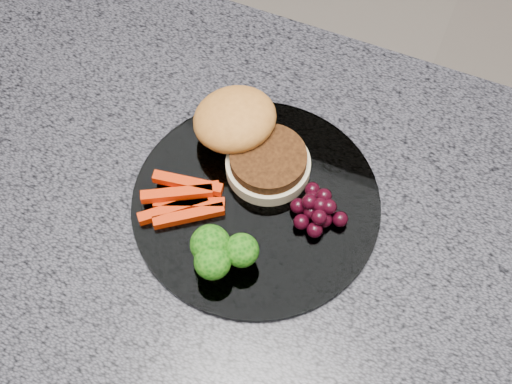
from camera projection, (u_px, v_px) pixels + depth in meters
countertop at (326, 280)px, 0.73m from camera, size 1.20×0.60×0.04m
plate at (256, 203)px, 0.74m from camera, size 0.26×0.26×0.01m
burger at (246, 137)px, 0.76m from camera, size 0.17×0.15×0.05m
carrot_sticks at (183, 200)px, 0.73m from camera, size 0.09×0.08×0.02m
broccoli at (219, 252)px, 0.68m from camera, size 0.07×0.06×0.05m
grape_bunch at (317, 209)px, 0.72m from camera, size 0.06×0.06×0.03m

